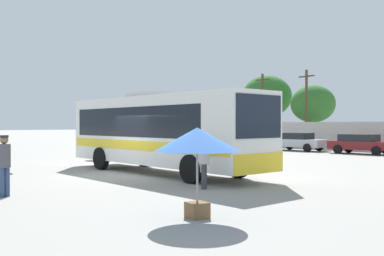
{
  "coord_description": "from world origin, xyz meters",
  "views": [
    {
      "loc": [
        15.73,
        -10.0,
        2.13
      ],
      "look_at": [
        1.03,
        3.2,
        1.96
      ],
      "focal_mm": 41.63,
      "sensor_mm": 36.0,
      "label": 1
    }
  ],
  "objects_px": {
    "parked_car_leftmost_maroon": "(235,139)",
    "roadside_tree_left": "(267,96)",
    "utility_pole_far": "(262,108)",
    "roadside_tree_midleft": "(313,104)",
    "coach_bus_white_yellow": "(159,129)",
    "vendor_umbrella_near_gate_red": "(106,131)",
    "vendor_umbrella_secondary_blue": "(197,142)",
    "parked_car_third_maroon": "(361,143)",
    "utility_pole_near": "(306,107)",
    "parked_car_second_silver": "(297,141)",
    "passenger_waiting_on_apron": "(4,162)",
    "traffic_cone_on_apron": "(7,167)",
    "attendant_by_bus_door": "(204,160)"
  },
  "relations": [
    {
      "from": "parked_car_second_silver",
      "to": "coach_bus_white_yellow",
      "type": "bearing_deg",
      "value": -73.23
    },
    {
      "from": "utility_pole_far",
      "to": "parked_car_third_maroon",
      "type": "bearing_deg",
      "value": -21.69
    },
    {
      "from": "attendant_by_bus_door",
      "to": "utility_pole_near",
      "type": "height_order",
      "value": "utility_pole_near"
    },
    {
      "from": "vendor_umbrella_secondary_blue",
      "to": "utility_pole_near",
      "type": "bearing_deg",
      "value": 119.49
    },
    {
      "from": "coach_bus_white_yellow",
      "to": "roadside_tree_midleft",
      "type": "relative_size",
      "value": 1.85
    },
    {
      "from": "parked_car_second_silver",
      "to": "utility_pole_near",
      "type": "relative_size",
      "value": 0.63
    },
    {
      "from": "parked_car_leftmost_maroon",
      "to": "roadside_tree_left",
      "type": "xyz_separation_m",
      "value": [
        -3.93,
        9.52,
        4.49
      ]
    },
    {
      "from": "parked_car_leftmost_maroon",
      "to": "roadside_tree_left",
      "type": "relative_size",
      "value": 0.57
    },
    {
      "from": "parked_car_leftmost_maroon",
      "to": "parked_car_second_silver",
      "type": "bearing_deg",
      "value": 2.83
    },
    {
      "from": "vendor_umbrella_secondary_blue",
      "to": "traffic_cone_on_apron",
      "type": "distance_m",
      "value": 11.95
    },
    {
      "from": "utility_pole_near",
      "to": "roadside_tree_midleft",
      "type": "xyz_separation_m",
      "value": [
        -1.53,
        3.43,
        0.41
      ]
    },
    {
      "from": "passenger_waiting_on_apron",
      "to": "parked_car_second_silver",
      "type": "distance_m",
      "value": 26.8
    },
    {
      "from": "parked_car_third_maroon",
      "to": "roadside_tree_left",
      "type": "bearing_deg",
      "value": 150.09
    },
    {
      "from": "vendor_umbrella_near_gate_red",
      "to": "parked_car_second_silver",
      "type": "relative_size",
      "value": 0.45
    },
    {
      "from": "parked_car_second_silver",
      "to": "traffic_cone_on_apron",
      "type": "relative_size",
      "value": 7.07
    },
    {
      "from": "parked_car_leftmost_maroon",
      "to": "passenger_waiting_on_apron",
      "type": "bearing_deg",
      "value": -60.85
    },
    {
      "from": "attendant_by_bus_door",
      "to": "parked_car_second_silver",
      "type": "relative_size",
      "value": 0.38
    },
    {
      "from": "parked_car_third_maroon",
      "to": "roadside_tree_left",
      "type": "xyz_separation_m",
      "value": [
        -15.76,
        9.07,
        4.5
      ]
    },
    {
      "from": "vendor_umbrella_near_gate_red",
      "to": "roadside_tree_left",
      "type": "height_order",
      "value": "roadside_tree_left"
    },
    {
      "from": "utility_pole_far",
      "to": "parked_car_leftmost_maroon",
      "type": "bearing_deg",
      "value": -75.32
    },
    {
      "from": "roadside_tree_midleft",
      "to": "traffic_cone_on_apron",
      "type": "bearing_deg",
      "value": -79.55
    },
    {
      "from": "vendor_umbrella_secondary_blue",
      "to": "traffic_cone_on_apron",
      "type": "relative_size",
      "value": 3.21
    },
    {
      "from": "vendor_umbrella_secondary_blue",
      "to": "parked_car_leftmost_maroon",
      "type": "bearing_deg",
      "value": 130.95
    },
    {
      "from": "attendant_by_bus_door",
      "to": "utility_pole_far",
      "type": "bearing_deg",
      "value": 125.65
    },
    {
      "from": "passenger_waiting_on_apron",
      "to": "traffic_cone_on_apron",
      "type": "height_order",
      "value": "passenger_waiting_on_apron"
    },
    {
      "from": "utility_pole_far",
      "to": "traffic_cone_on_apron",
      "type": "relative_size",
      "value": 11.39
    },
    {
      "from": "coach_bus_white_yellow",
      "to": "attendant_by_bus_door",
      "type": "height_order",
      "value": "coach_bus_white_yellow"
    },
    {
      "from": "utility_pole_far",
      "to": "roadside_tree_midleft",
      "type": "relative_size",
      "value": 1.2
    },
    {
      "from": "parked_car_third_maroon",
      "to": "traffic_cone_on_apron",
      "type": "height_order",
      "value": "parked_car_third_maroon"
    },
    {
      "from": "vendor_umbrella_near_gate_red",
      "to": "parked_car_third_maroon",
      "type": "distance_m",
      "value": 18.09
    },
    {
      "from": "parked_car_second_silver",
      "to": "traffic_cone_on_apron",
      "type": "bearing_deg",
      "value": -85.84
    },
    {
      "from": "vendor_umbrella_secondary_blue",
      "to": "parked_car_leftmost_maroon",
      "type": "distance_m",
      "value": 30.65
    },
    {
      "from": "coach_bus_white_yellow",
      "to": "vendor_umbrella_near_gate_red",
      "type": "distance_m",
      "value": 8.83
    },
    {
      "from": "vendor_umbrella_secondary_blue",
      "to": "parked_car_third_maroon",
      "type": "distance_m",
      "value": 25.01
    },
    {
      "from": "attendant_by_bus_door",
      "to": "traffic_cone_on_apron",
      "type": "height_order",
      "value": "attendant_by_bus_door"
    },
    {
      "from": "roadside_tree_left",
      "to": "attendant_by_bus_door",
      "type": "bearing_deg",
      "value": -54.71
    },
    {
      "from": "utility_pole_far",
      "to": "utility_pole_near",
      "type": "bearing_deg",
      "value": -0.91
    },
    {
      "from": "vendor_umbrella_near_gate_red",
      "to": "utility_pole_near",
      "type": "bearing_deg",
      "value": 89.31
    },
    {
      "from": "coach_bus_white_yellow",
      "to": "roadside_tree_midleft",
      "type": "height_order",
      "value": "roadside_tree_midleft"
    },
    {
      "from": "parked_car_leftmost_maroon",
      "to": "utility_pole_far",
      "type": "bearing_deg",
      "value": 104.68
    },
    {
      "from": "parked_car_second_silver",
      "to": "roadside_tree_midleft",
      "type": "xyz_separation_m",
      "value": [
        -4.25,
        8.78,
        3.42
      ]
    },
    {
      "from": "coach_bus_white_yellow",
      "to": "vendor_umbrella_secondary_blue",
      "type": "bearing_deg",
      "value": -32.54
    },
    {
      "from": "vendor_umbrella_secondary_blue",
      "to": "roadside_tree_left",
      "type": "bearing_deg",
      "value": 126.33
    },
    {
      "from": "coach_bus_white_yellow",
      "to": "vendor_umbrella_secondary_blue",
      "type": "distance_m",
      "value": 9.56
    },
    {
      "from": "passenger_waiting_on_apron",
      "to": "parked_car_leftmost_maroon",
      "type": "relative_size",
      "value": 0.42
    },
    {
      "from": "attendant_by_bus_door",
      "to": "traffic_cone_on_apron",
      "type": "xyz_separation_m",
      "value": [
        -8.68,
        -3.31,
        -0.66
      ]
    },
    {
      "from": "utility_pole_far",
      "to": "roadside_tree_midleft",
      "type": "height_order",
      "value": "utility_pole_far"
    },
    {
      "from": "attendant_by_bus_door",
      "to": "vendor_umbrella_near_gate_red",
      "type": "xyz_separation_m",
      "value": [
        -13.37,
        4.32,
        0.74
      ]
    },
    {
      "from": "traffic_cone_on_apron",
      "to": "utility_pole_near",
      "type": "bearing_deg",
      "value": 98.72
    },
    {
      "from": "vendor_umbrella_near_gate_red",
      "to": "parked_car_leftmost_maroon",
      "type": "height_order",
      "value": "vendor_umbrella_near_gate_red"
    }
  ]
}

